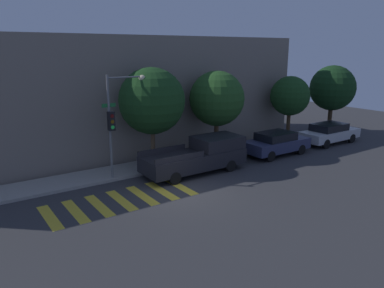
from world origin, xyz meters
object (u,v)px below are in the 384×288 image
at_px(tree_far_end, 290,96).
at_px(tree_behind_truck, 332,88).
at_px(sedan_near_corner, 276,143).
at_px(tree_midblock, 217,99).
at_px(tree_near_corner, 152,101).
at_px(traffic_light_pole, 118,112).
at_px(sedan_middle, 329,133).
at_px(pickup_truck, 200,155).

relative_size(tree_far_end, tree_behind_truck, 0.88).
height_order(sedan_near_corner, tree_midblock, tree_midblock).
xyz_separation_m(tree_near_corner, tree_behind_truck, (15.58, 0.00, -0.20)).
distance_m(traffic_light_pole, tree_far_end, 13.15).
bearing_deg(tree_far_end, traffic_light_pole, -176.64).
distance_m(traffic_light_pole, tree_midblock, 6.72).
bearing_deg(tree_midblock, sedan_middle, -13.66).
xyz_separation_m(pickup_truck, sedan_middle, (11.10, 0.00, -0.15)).
bearing_deg(tree_behind_truck, tree_near_corner, 180.00).
bearing_deg(sedan_near_corner, tree_behind_truck, 14.23).
height_order(sedan_middle, tree_near_corner, tree_near_corner).
bearing_deg(tree_far_end, sedan_middle, -46.50).
bearing_deg(tree_near_corner, tree_far_end, 0.00).
relative_size(sedan_middle, tree_near_corner, 0.84).
relative_size(sedan_near_corner, tree_near_corner, 0.78).
height_order(sedan_near_corner, tree_far_end, tree_far_end).
bearing_deg(pickup_truck, tree_midblock, 37.00).
xyz_separation_m(sedan_middle, tree_far_end, (-1.94, 2.04, 2.49)).
bearing_deg(pickup_truck, tree_behind_truck, 8.36).
relative_size(tree_midblock, tree_behind_truck, 0.99).
bearing_deg(pickup_truck, traffic_light_pole, 162.24).
bearing_deg(sedan_near_corner, pickup_truck, 180.00).
distance_m(traffic_light_pole, pickup_truck, 4.88).
distance_m(sedan_near_corner, sedan_middle, 5.26).
height_order(tree_midblock, tree_behind_truck, tree_behind_truck).
bearing_deg(pickup_truck, sedan_near_corner, -0.00).
relative_size(traffic_light_pole, tree_midblock, 1.01).
bearing_deg(tree_near_corner, tree_behind_truck, 0.00).
bearing_deg(tree_midblock, pickup_truck, -143.00).
bearing_deg(tree_behind_truck, tree_midblock, 180.00).
height_order(traffic_light_pole, tree_near_corner, tree_near_corner).
bearing_deg(tree_far_end, sedan_near_corner, -148.46).
height_order(traffic_light_pole, tree_behind_truck, tree_behind_truck).
bearing_deg(pickup_truck, tree_near_corner, 129.73).
bearing_deg(tree_midblock, tree_behind_truck, 0.00).
height_order(tree_near_corner, tree_midblock, tree_near_corner).
relative_size(traffic_light_pole, sedan_near_corner, 1.21).
xyz_separation_m(tree_midblock, tree_far_end, (6.46, 0.00, -0.29)).
height_order(sedan_near_corner, tree_near_corner, tree_near_corner).
xyz_separation_m(sedan_near_corner, tree_near_corner, (-7.54, 2.04, 2.95)).
bearing_deg(tree_far_end, tree_near_corner, 180.00).
relative_size(sedan_middle, tree_midblock, 0.89).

